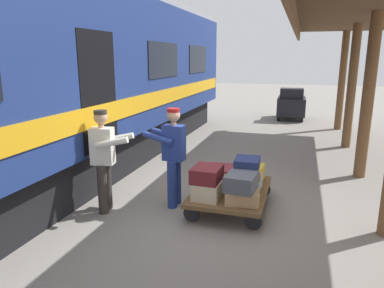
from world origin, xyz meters
TOP-DOWN VIEW (x-y plane):
  - ground_plane at (0.00, 0.00)m, footprint 60.00×60.00m
  - train_car at (3.78, 0.00)m, footprint 3.03×17.28m
  - luggage_cart at (0.03, -0.30)m, footprint 1.22×1.75m
  - suitcase_gray_aluminum at (-0.24, -0.30)m, footprint 0.46×0.64m
  - suitcase_cream_canvas at (0.30, 0.18)m, footprint 0.46×0.55m
  - suitcase_tan_vintage at (-0.24, 0.18)m, footprint 0.58×0.56m
  - suitcase_burgundy_valise at (0.30, -0.79)m, footprint 0.56×0.61m
  - suitcase_yellow_case at (-0.24, -0.79)m, footprint 0.44×0.64m
  - suitcase_brown_leather at (0.30, -0.30)m, footprint 0.47×0.54m
  - suitcase_orange_carryall at (-0.27, -0.28)m, footprint 0.41×0.53m
  - suitcase_slate_roller at (-0.22, 0.21)m, footprint 0.48×0.57m
  - suitcase_navy_fabric at (-0.24, -0.28)m, footprint 0.41×0.48m
  - suitcase_maroon_trunk at (0.33, 0.17)m, footprint 0.45×0.54m
  - porter_in_overalls at (1.00, -0.11)m, footprint 0.68×0.45m
  - porter_by_door at (1.99, 0.43)m, footprint 0.71×0.51m
  - baggage_tug at (-0.63, -9.89)m, footprint 1.14×1.72m

SIDE VIEW (x-z plane):
  - ground_plane at x=0.00m, z-range 0.00..0.00m
  - luggage_cart at x=0.03m, z-range 0.12..0.45m
  - suitcase_brown_leather at x=0.30m, z-range 0.33..0.53m
  - suitcase_tan_vintage at x=-0.24m, z-range 0.33..0.54m
  - suitcase_burgundy_valise at x=0.30m, z-range 0.33..0.56m
  - suitcase_gray_aluminum at x=-0.24m, z-range 0.33..0.59m
  - suitcase_cream_canvas at x=0.30m, z-range 0.33..0.60m
  - suitcase_yellow_case at x=-0.24m, z-range 0.33..0.61m
  - baggage_tug at x=-0.63m, z-range -0.02..1.28m
  - suitcase_slate_roller at x=-0.22m, z-range 0.54..0.79m
  - suitcase_orange_carryall at x=-0.27m, z-range 0.59..0.74m
  - suitcase_maroon_trunk at x=0.33m, z-range 0.60..0.84m
  - suitcase_navy_fabric at x=-0.24m, z-range 0.74..0.91m
  - porter_in_overalls at x=1.00m, z-range 0.07..1.78m
  - porter_by_door at x=1.99m, z-range 0.07..1.78m
  - train_car at x=3.78m, z-range 0.06..4.06m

